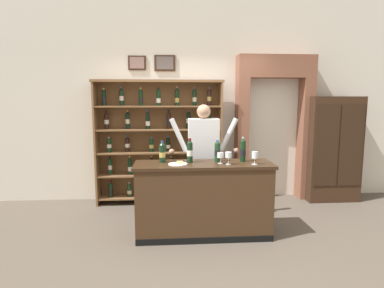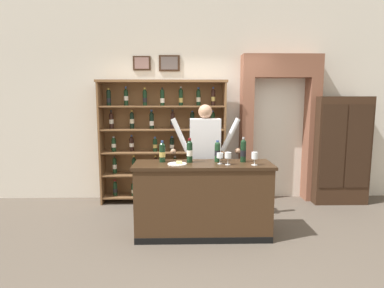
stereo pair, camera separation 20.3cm
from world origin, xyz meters
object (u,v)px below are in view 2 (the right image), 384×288
tasting_bottle_chianti (162,152)px  wine_glass_left (255,156)px  tasting_counter (203,200)px  tasting_bottle_super_tuscan (243,150)px  shopkeeper (205,149)px  side_cabinet (339,150)px  wine_glass_center (220,156)px  cheese_plate (177,164)px  wine_shelf (163,138)px  tasting_bottle_grappa (217,151)px  tasting_bottle_prosecco (190,151)px  wine_glass_right (228,156)px

tasting_bottle_chianti → wine_glass_left: size_ratio=1.71×
tasting_counter → tasting_bottle_super_tuscan: tasting_bottle_super_tuscan is taller
shopkeeper → wine_glass_left: shopkeeper is taller
side_cabinet → wine_glass_left: side_cabinet is taller
wine_glass_center → shopkeeper: bearing=104.3°
side_cabinet → wine_glass_center: 2.57m
shopkeeper → tasting_bottle_super_tuscan: shopkeeper is taller
tasting_bottle_chianti → cheese_plate: tasting_bottle_chianti is taller
shopkeeper → cheese_plate: shopkeeper is taller
tasting_bottle_super_tuscan → wine_glass_center: bearing=-159.2°
wine_shelf → side_cabinet: wine_shelf is taller
tasting_bottle_grappa → cheese_plate: tasting_bottle_grappa is taller
tasting_bottle_chianti → tasting_bottle_prosecco: size_ratio=0.89×
tasting_bottle_super_tuscan → wine_glass_right: size_ratio=2.05×
tasting_bottle_prosecco → wine_glass_left: tasting_bottle_prosecco is taller
tasting_bottle_prosecco → wine_glass_left: bearing=-13.7°
shopkeeper → tasting_bottle_super_tuscan: bearing=-45.3°
tasting_bottle_super_tuscan → wine_glass_left: (0.10, -0.20, -0.04)m
tasting_bottle_chianti → wine_glass_center: (0.73, -0.14, -0.03)m
tasting_bottle_super_tuscan → wine_glass_center: (-0.31, -0.12, -0.05)m
tasting_bottle_super_tuscan → tasting_counter: bearing=-171.9°
side_cabinet → tasting_counter: bearing=-151.0°
tasting_bottle_grappa → wine_glass_center: 0.15m
tasting_bottle_chianti → wine_glass_right: (0.82, -0.20, -0.02)m
shopkeeper → wine_glass_left: size_ratio=10.34×
tasting_bottle_chianti → cheese_plate: size_ratio=1.17×
wine_glass_right → shopkeeper: bearing=110.7°
side_cabinet → tasting_bottle_super_tuscan: bearing=-146.3°
tasting_counter → tasting_bottle_chianti: size_ratio=6.30×
wine_shelf → cheese_plate: bearing=-79.5°
shopkeeper → wine_glass_right: shopkeeper is taller
wine_shelf → tasting_bottle_prosecco: bearing=-72.3°
tasting_counter → tasting_bottle_chianti: tasting_bottle_chianti is taller
tasting_bottle_grappa → wine_glass_center: bearing=-82.8°
tasting_bottle_chianti → side_cabinet: bearing=22.8°
side_cabinet → tasting_bottle_grappa: side_cabinet is taller
shopkeeper → tasting_bottle_chianti: shopkeeper is taller
tasting_bottle_grappa → tasting_counter: bearing=-153.4°
wine_shelf → shopkeeper: (0.66, -0.87, -0.05)m
tasting_bottle_grappa → wine_glass_left: size_ratio=1.72×
tasting_bottle_super_tuscan → wine_glass_center: size_ratio=2.28×
tasting_bottle_prosecco → wine_glass_right: bearing=-19.6°
tasting_bottle_super_tuscan → wine_glass_right: bearing=-141.8°
tasting_counter → wine_glass_center: 0.61m
tasting_bottle_grappa → wine_glass_right: bearing=-60.5°
wine_glass_left → side_cabinet: bearing=39.4°
wine_shelf → tasting_bottle_prosecco: wine_shelf is taller
shopkeeper → wine_glass_right: size_ratio=10.72×
wine_shelf → tasting_bottle_grappa: size_ratio=7.62×
tasting_bottle_super_tuscan → cheese_plate: (-0.84, -0.14, -0.14)m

